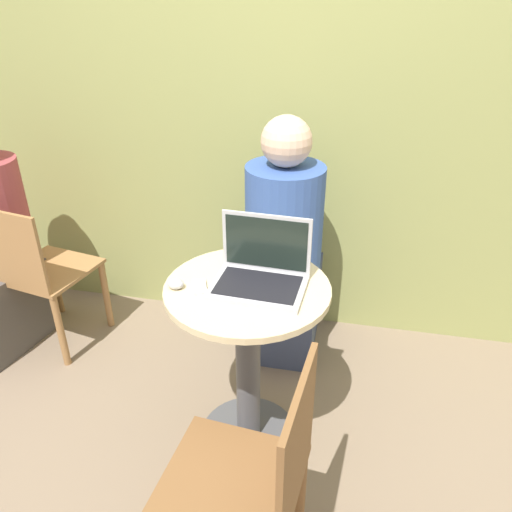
{
  "coord_description": "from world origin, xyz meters",
  "views": [
    {
      "loc": [
        0.34,
        -1.48,
        1.71
      ],
      "look_at": [
        0.02,
        0.05,
        0.86
      ],
      "focal_mm": 35.0,
      "sensor_mm": 36.0,
      "label": 1
    }
  ],
  "objects": [
    {
      "name": "ground_plane",
      "position": [
        0.0,
        0.0,
        0.0
      ],
      "size": [
        12.0,
        12.0,
        0.0
      ],
      "primitive_type": "plane",
      "color": "#7F6B56"
    },
    {
      "name": "back_wall",
      "position": [
        0.0,
        0.93,
        1.3
      ],
      "size": [
        7.0,
        0.05,
        2.6
      ],
      "color": "#939956",
      "rests_on": "ground_plane"
    },
    {
      "name": "round_table",
      "position": [
        0.0,
        0.0,
        0.49
      ],
      "size": [
        0.6,
        0.6,
        0.76
      ],
      "color": "#4C4C51",
      "rests_on": "ground_plane"
    },
    {
      "name": "laptop",
      "position": [
        0.04,
        0.02,
        0.81
      ],
      "size": [
        0.34,
        0.26,
        0.24
      ],
      "color": "#B7B7BC",
      "rests_on": "round_table"
    },
    {
      "name": "cell_phone",
      "position": [
        -0.16,
        -0.05,
        0.77
      ],
      "size": [
        0.08,
        0.1,
        0.02
      ],
      "color": "silver",
      "rests_on": "round_table"
    },
    {
      "name": "computer_mouse",
      "position": [
        -0.25,
        -0.06,
        0.78
      ],
      "size": [
        0.06,
        0.05,
        0.04
      ],
      "color": "#B2B2B7",
      "rests_on": "round_table"
    },
    {
      "name": "chair_empty",
      "position": [
        0.14,
        -0.56,
        0.44
      ],
      "size": [
        0.44,
        0.44,
        0.85
      ],
      "color": "brown",
      "rests_on": "ground_plane"
    },
    {
      "name": "person_seated",
      "position": [
        0.04,
        0.62,
        0.52
      ],
      "size": [
        0.35,
        0.55,
        1.24
      ],
      "color": "#3D4766",
      "rests_on": "ground_plane"
    },
    {
      "name": "chair_background",
      "position": [
        -1.16,
        0.41,
        0.43
      ],
      "size": [
        0.47,
        0.47,
        0.82
      ],
      "color": "#9E7042",
      "rests_on": "ground_plane"
    }
  ]
}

